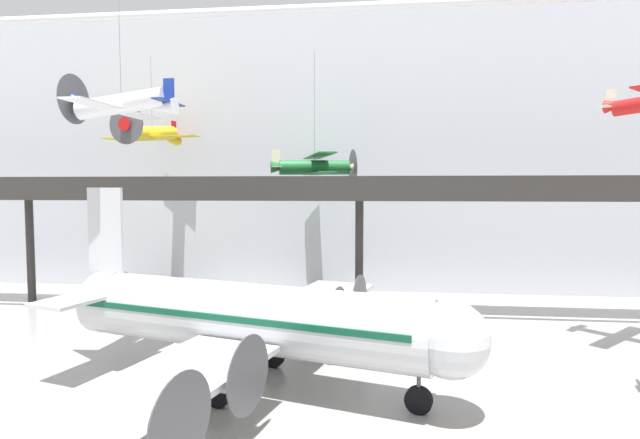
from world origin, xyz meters
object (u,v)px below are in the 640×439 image
Objects in this scene: airliner_silver_main at (242,318)px; suspended_plane_yellow_lowwing at (152,134)px; suspended_plane_green_biplane at (315,167)px; suspended_plane_white_twin at (121,104)px.

airliner_silver_main is 2.93× the size of suspended_plane_yellow_lowwing.
suspended_plane_yellow_lowwing reaches higher than airliner_silver_main.
suspended_plane_green_biplane is 1.31× the size of suspended_plane_white_twin.
suspended_plane_white_twin is (-9.23, 5.22, 12.21)m from airliner_silver_main.
suspended_plane_white_twin reaches higher than suspended_plane_green_biplane.
suspended_plane_white_twin is (-10.74, -13.81, 3.46)m from suspended_plane_green_biplane.
suspended_plane_green_biplane is 17.83m from suspended_plane_white_twin.
airliner_silver_main is 21.00m from suspended_plane_green_biplane.
suspended_plane_green_biplane is 1.20× the size of suspended_plane_yellow_lowwing.
suspended_plane_green_biplane is at bearing 97.42° from suspended_plane_yellow_lowwing.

